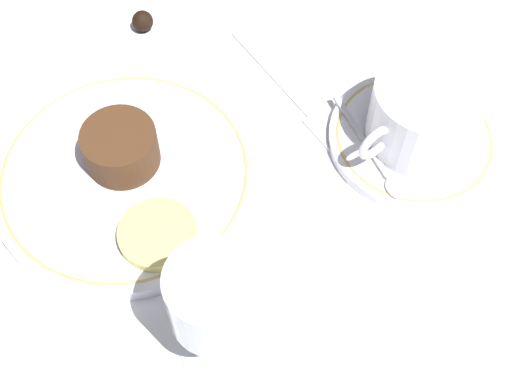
% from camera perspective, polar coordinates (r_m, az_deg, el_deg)
% --- Properties ---
extents(ground_plane, '(3.00, 3.00, 0.00)m').
position_cam_1_polar(ground_plane, '(0.61, -5.58, -1.47)').
color(ground_plane, white).
extents(dinner_plate, '(0.23, 0.23, 0.01)m').
position_cam_1_polar(dinner_plate, '(0.63, -10.40, 1.29)').
color(dinner_plate, white).
rests_on(dinner_plate, ground_plane).
extents(saucer, '(0.15, 0.15, 0.01)m').
position_cam_1_polar(saucer, '(0.66, 12.46, 4.22)').
color(saucer, white).
rests_on(saucer, ground_plane).
extents(coffee_cup, '(0.12, 0.09, 0.06)m').
position_cam_1_polar(coffee_cup, '(0.63, 13.28, 6.23)').
color(coffee_cup, white).
rests_on(coffee_cup, saucer).
extents(spoon, '(0.04, 0.12, 0.00)m').
position_cam_1_polar(spoon, '(0.64, 9.44, 2.82)').
color(spoon, silver).
rests_on(spoon, saucer).
extents(wine_glass, '(0.06, 0.06, 0.12)m').
position_cam_1_polar(wine_glass, '(0.48, -3.41, -8.83)').
color(wine_glass, silver).
rests_on(wine_glass, ground_plane).
extents(fork, '(0.02, 0.18, 0.01)m').
position_cam_1_polar(fork, '(0.68, 3.52, 7.20)').
color(fork, silver).
rests_on(fork, ground_plane).
extents(dessert_cake, '(0.06, 0.06, 0.04)m').
position_cam_1_polar(dessert_cake, '(0.62, -10.78, 3.51)').
color(dessert_cake, '#4C2D19').
rests_on(dessert_cake, dinner_plate).
extents(pineapple_slice, '(0.06, 0.06, 0.01)m').
position_cam_1_polar(pineapple_slice, '(0.58, -7.87, -3.34)').
color(pineapple_slice, '#EFE075').
rests_on(pineapple_slice, dinner_plate).
extents(chocolate_truffle, '(0.02, 0.02, 0.02)m').
position_cam_1_polar(chocolate_truffle, '(0.74, -9.06, 13.35)').
color(chocolate_truffle, black).
rests_on(chocolate_truffle, ground_plane).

